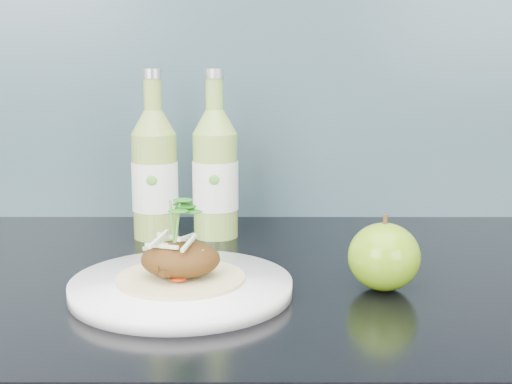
# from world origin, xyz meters

# --- Properties ---
(dinner_plate) EXTENTS (0.29, 0.29, 0.02)m
(dinner_plate) POSITION_xyz_m (-0.07, 1.61, 0.91)
(dinner_plate) COLOR white
(dinner_plate) RESTS_ON kitchen_counter
(pork_taco) EXTENTS (0.14, 0.14, 0.09)m
(pork_taco) POSITION_xyz_m (-0.07, 1.61, 0.94)
(pork_taco) COLOR tan
(pork_taco) RESTS_ON dinner_plate
(green_apple) EXTENTS (0.10, 0.10, 0.08)m
(green_apple) POSITION_xyz_m (0.15, 1.63, 0.94)
(green_apple) COLOR #5B8A0F
(green_apple) RESTS_ON kitchen_counter
(cider_bottle_left) EXTENTS (0.07, 0.07, 0.23)m
(cider_bottle_left) POSITION_xyz_m (-0.13, 1.85, 0.99)
(cider_bottle_left) COLOR #85A645
(cider_bottle_left) RESTS_ON kitchen_counter
(cider_bottle_right) EXTENTS (0.08, 0.08, 0.23)m
(cider_bottle_right) POSITION_xyz_m (-0.04, 1.86, 0.99)
(cider_bottle_right) COLOR #88AE48
(cider_bottle_right) RESTS_ON kitchen_counter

